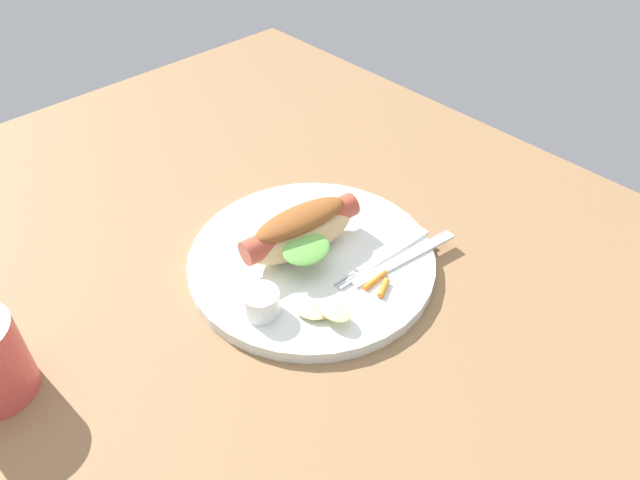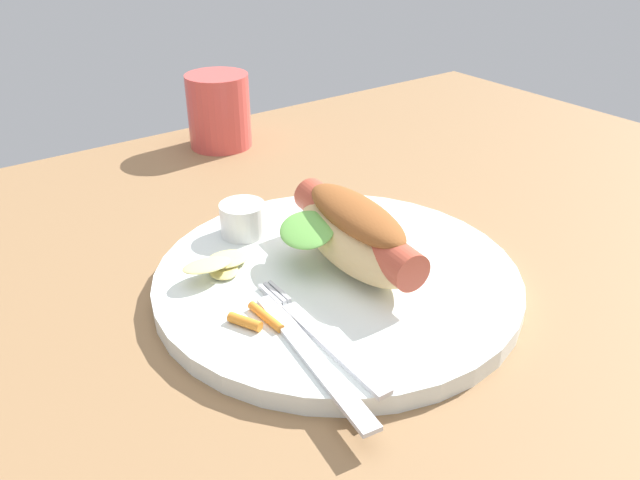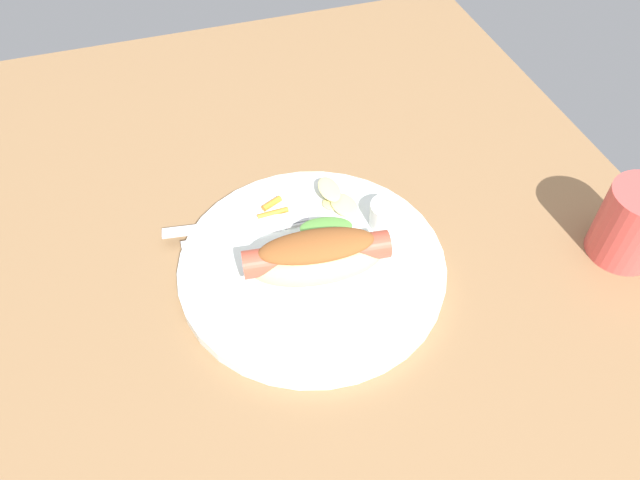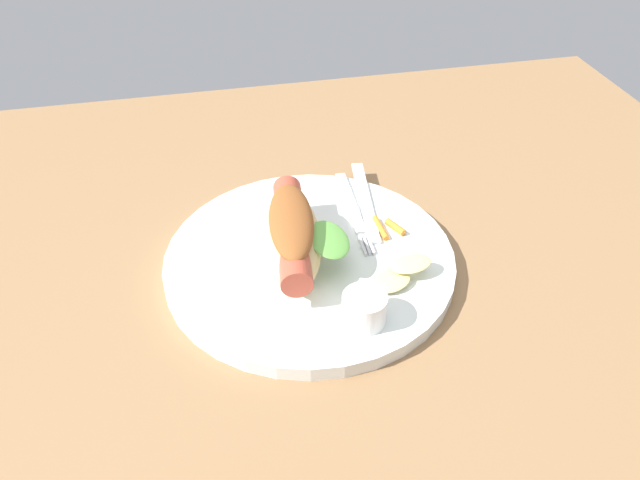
% 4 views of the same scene
% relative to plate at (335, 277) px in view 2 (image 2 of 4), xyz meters
% --- Properties ---
extents(ground_plane, '(1.20, 0.90, 0.02)m').
position_rel_plate_xyz_m(ground_plane, '(-0.02, 0.00, -0.02)').
color(ground_plane, olive).
extents(plate, '(0.31, 0.31, 0.02)m').
position_rel_plate_xyz_m(plate, '(0.00, 0.00, 0.00)').
color(plate, white).
rests_on(plate, ground_plane).
extents(hot_dog, '(0.10, 0.16, 0.06)m').
position_rel_plate_xyz_m(hot_dog, '(-0.02, 0.00, 0.04)').
color(hot_dog, '#DBB77A').
rests_on(hot_dog, plate).
extents(sauce_ramekin, '(0.04, 0.04, 0.03)m').
position_rel_plate_xyz_m(sauce_ramekin, '(0.03, -0.10, 0.02)').
color(sauce_ramekin, white).
rests_on(sauce_ramekin, plate).
extents(fork, '(0.02, 0.15, 0.00)m').
position_rel_plate_xyz_m(fork, '(0.06, 0.07, 0.01)').
color(fork, silver).
rests_on(fork, plate).
extents(knife, '(0.04, 0.16, 0.00)m').
position_rel_plate_xyz_m(knife, '(0.08, 0.08, 0.01)').
color(knife, silver).
rests_on(knife, plate).
extents(chips_pile, '(0.07, 0.05, 0.02)m').
position_rel_plate_xyz_m(chips_pile, '(0.08, -0.05, 0.02)').
color(chips_pile, '#D9CC7E').
rests_on(chips_pile, plate).
extents(carrot_garnish, '(0.03, 0.04, 0.01)m').
position_rel_plate_xyz_m(carrot_garnish, '(0.09, 0.03, 0.01)').
color(carrot_garnish, orange).
rests_on(carrot_garnish, plate).
extents(drinking_cup, '(0.08, 0.08, 0.09)m').
position_rel_plate_xyz_m(drinking_cup, '(-0.08, -0.36, 0.04)').
color(drinking_cup, '#D84C47').
rests_on(drinking_cup, ground_plane).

